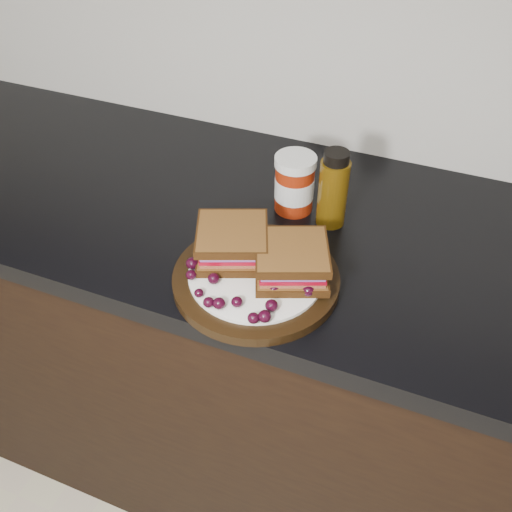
{
  "coord_description": "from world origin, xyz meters",
  "views": [
    {
      "loc": [
        0.35,
        0.88,
        1.57
      ],
      "look_at": [
        0.09,
        1.52,
        0.96
      ],
      "focal_mm": 40.0,
      "sensor_mm": 36.0,
      "label": 1
    }
  ],
  "objects_px": {
    "sandwich_left": "(232,242)",
    "oil_bottle": "(333,189)",
    "condiment_jar": "(294,184)",
    "plate": "(256,279)"
  },
  "relations": [
    {
      "from": "sandwich_left",
      "to": "oil_bottle",
      "type": "bearing_deg",
      "value": 34.21
    },
    {
      "from": "sandwich_left",
      "to": "plate",
      "type": "bearing_deg",
      "value": -48.1
    },
    {
      "from": "condiment_jar",
      "to": "oil_bottle",
      "type": "xyz_separation_m",
      "value": [
        0.08,
        -0.01,
        0.02
      ]
    },
    {
      "from": "condiment_jar",
      "to": "sandwich_left",
      "type": "bearing_deg",
      "value": -102.33
    },
    {
      "from": "sandwich_left",
      "to": "condiment_jar",
      "type": "relative_size",
      "value": 1.03
    },
    {
      "from": "sandwich_left",
      "to": "oil_bottle",
      "type": "distance_m",
      "value": 0.22
    },
    {
      "from": "plate",
      "to": "oil_bottle",
      "type": "xyz_separation_m",
      "value": [
        0.07,
        0.21,
        0.07
      ]
    },
    {
      "from": "sandwich_left",
      "to": "condiment_jar",
      "type": "bearing_deg",
      "value": 55.68
    },
    {
      "from": "plate",
      "to": "condiment_jar",
      "type": "xyz_separation_m",
      "value": [
        -0.01,
        0.22,
        0.05
      ]
    },
    {
      "from": "plate",
      "to": "sandwich_left",
      "type": "height_order",
      "value": "sandwich_left"
    }
  ]
}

